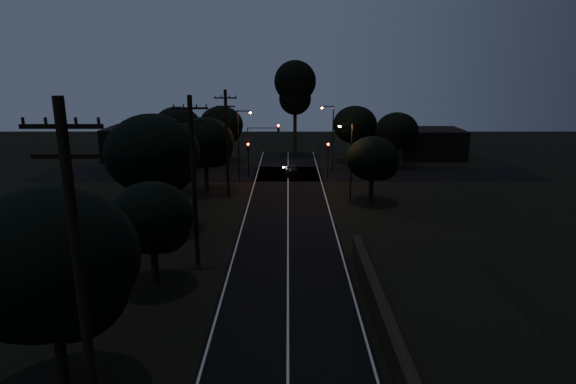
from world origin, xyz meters
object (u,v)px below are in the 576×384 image
object	(u,v)px
utility_pole_far	(227,142)
streetlight_c	(350,157)
signal_left	(248,154)
car	(291,170)
streetlight_b	(331,133)
signal_right	(328,154)
streetlight_a	(240,141)
tall_pine	(295,87)
signal_mast	(263,141)
utility_pole_mid	(194,179)
utility_pole_near	(82,297)

from	to	relation	value
utility_pole_far	streetlight_c	size ratio (longest dim) A/B	1.40
signal_left	car	world-z (taller)	signal_left
signal_left	streetlight_c	bearing A→B (deg)	-43.76
streetlight_b	utility_pole_far	bearing A→B (deg)	-133.30
signal_right	streetlight_b	size ratio (longest dim) A/B	0.51
signal_right	streetlight_a	xyz separation A→B (m)	(-9.91, -1.99, 1.80)
signal_right	streetlight_b	xyz separation A→B (m)	(0.71, 4.01, 1.80)
tall_pine	car	xyz separation A→B (m)	(-0.66, -13.72, -9.06)
signal_mast	streetlight_a	xyz separation A→B (m)	(-2.39, -1.99, 0.30)
signal_right	streetlight_b	bearing A→B (deg)	80.00
streetlight_a	signal_left	bearing A→B (deg)	70.41
streetlight_a	signal_right	bearing A→B (deg)	11.34
streetlight_a	car	bearing A→B (deg)	30.14
streetlight_a	streetlight_b	distance (m)	12.19
utility_pole_mid	tall_pine	bearing A→B (deg)	80.07
streetlight_a	streetlight_b	size ratio (longest dim) A/B	1.00
utility_pole_near	streetlight_c	size ratio (longest dim) A/B	1.60
streetlight_c	car	distance (m)	13.09
utility_pole_far	streetlight_a	distance (m)	6.10
tall_pine	signal_right	xyz separation A→B (m)	(3.60, -15.01, -6.84)
utility_pole_far	streetlight_c	xyz separation A→B (m)	(11.83, -2.00, -1.13)
streetlight_c	utility_pole_far	bearing A→B (deg)	170.40
signal_right	streetlight_c	size ratio (longest dim) A/B	0.55
streetlight_b	signal_right	bearing A→B (deg)	-100.00
utility_pole_near	utility_pole_mid	distance (m)	17.01
streetlight_a	streetlight_b	bearing A→B (deg)	29.48
utility_pole_mid	utility_pole_far	bearing A→B (deg)	90.00
streetlight_b	car	xyz separation A→B (m)	(-4.97, -2.72, -4.01)
utility_pole_near	signal_mast	xyz separation A→B (m)	(3.09, 41.99, -1.91)
utility_pole_near	streetlight_a	xyz separation A→B (m)	(0.69, 40.00, -1.61)
streetlight_b	signal_left	bearing A→B (deg)	-157.95
signal_mast	streetlight_a	distance (m)	3.13
signal_left	streetlight_b	distance (m)	10.84
utility_pole_mid	signal_left	distance (m)	25.19
utility_pole_far	tall_pine	xyz separation A→B (m)	(7.00, 23.00, 4.19)
utility_pole_near	streetlight_c	distance (m)	34.17
utility_pole_mid	streetlight_b	xyz separation A→B (m)	(11.31, 29.00, -1.10)
streetlight_b	streetlight_c	xyz separation A→B (m)	(0.52, -14.00, -0.29)
signal_right	streetlight_a	world-z (taller)	streetlight_a
streetlight_c	streetlight_a	bearing A→B (deg)	144.31
streetlight_c	streetlight_b	bearing A→B (deg)	92.14
signal_mast	streetlight_b	distance (m)	9.15
tall_pine	streetlight_a	distance (m)	18.82
utility_pole_near	streetlight_c	world-z (taller)	utility_pole_near
tall_pine	streetlight_a	world-z (taller)	tall_pine
tall_pine	signal_left	distance (m)	17.42
streetlight_c	signal_left	bearing A→B (deg)	136.24
utility_pole_mid	streetlight_c	size ratio (longest dim) A/B	1.47
tall_pine	car	bearing A→B (deg)	-92.76
signal_mast	signal_left	bearing A→B (deg)	-179.87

